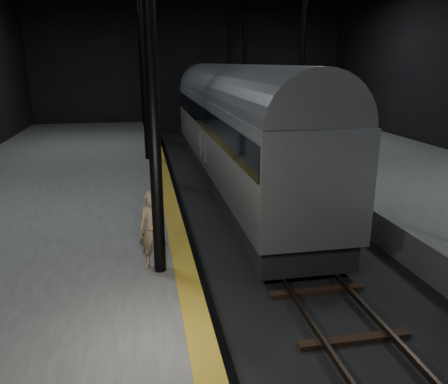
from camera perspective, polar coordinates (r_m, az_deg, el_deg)
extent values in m
plane|color=black|center=(14.71, 6.08, -5.42)|extent=(44.00, 44.00, 0.00)
cube|color=#4A4A48|center=(14.37, -23.97, -5.24)|extent=(9.00, 43.80, 1.00)
cube|color=olive|center=(13.81, -6.83, -2.50)|extent=(0.50, 43.80, 0.01)
cube|color=#3F3328|center=(14.47, 3.36, -5.02)|extent=(0.08, 43.00, 0.14)
cube|color=#3F3328|center=(14.87, 8.77, -4.59)|extent=(0.08, 43.00, 0.14)
cube|color=black|center=(14.69, 6.09, -5.21)|extent=(2.40, 42.00, 0.12)
cylinder|color=black|center=(9.05, -9.68, 19.57)|extent=(0.26, 0.26, 10.00)
cylinder|color=black|center=(21.04, -10.57, 17.73)|extent=(0.26, 0.26, 10.00)
cylinder|color=black|center=(22.45, 10.20, 17.66)|extent=(0.26, 0.26, 10.00)
cylinder|color=black|center=(33.03, -10.81, 17.22)|extent=(0.26, 0.26, 10.00)
cylinder|color=black|center=(33.95, 2.74, 17.46)|extent=(0.26, 0.26, 10.00)
cube|color=#919498|center=(19.81, 1.19, 7.98)|extent=(2.87, 19.79, 2.97)
cube|color=black|center=(20.17, 1.16, 2.75)|extent=(2.62, 19.39, 0.84)
cube|color=black|center=(19.71, 1.20, 9.97)|extent=(2.93, 19.49, 0.89)
cylinder|color=slate|center=(19.64, 1.22, 12.27)|extent=(2.81, 19.59, 2.81)
cube|color=black|center=(13.90, 7.07, -5.50)|extent=(1.78, 2.18, 0.35)
cube|color=black|center=(26.90, -1.90, 5.47)|extent=(1.78, 2.18, 0.35)
cube|color=silver|center=(18.69, -2.61, 5.60)|extent=(0.04, 0.74, 1.04)
cube|color=silver|center=(19.85, -3.10, 6.24)|extent=(0.04, 0.74, 1.04)
cylinder|color=#B51D16|center=(18.91, -2.74, 4.96)|extent=(0.03, 0.26, 0.26)
cylinder|color=#B51D16|center=(20.07, -3.22, 5.64)|extent=(0.03, 0.26, 0.26)
imported|color=#8C7655|center=(9.87, -9.25, -4.95)|extent=(0.76, 0.62, 1.81)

